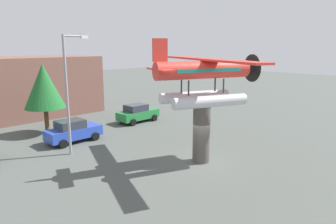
{
  "coord_description": "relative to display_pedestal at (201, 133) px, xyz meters",
  "views": [
    {
      "loc": [
        -15.04,
        -11.94,
        7.35
      ],
      "look_at": [
        0.0,
        3.0,
        2.82
      ],
      "focal_mm": 33.27,
      "sensor_mm": 36.0,
      "label": 1
    }
  ],
  "objects": [
    {
      "name": "ground_plane",
      "position": [
        0.0,
        0.0,
        -1.88
      ],
      "size": [
        140.0,
        140.0,
        0.0
      ],
      "primitive_type": "plane",
      "color": "#4C514C"
    },
    {
      "name": "display_pedestal",
      "position": [
        0.0,
        0.0,
        0.0
      ],
      "size": [
        1.1,
        1.1,
        3.76
      ],
      "primitive_type": "cylinder",
      "color": "#4C4742",
      "rests_on": "ground"
    },
    {
      "name": "floatplane_monument",
      "position": [
        0.12,
        -0.05,
        3.55
      ],
      "size": [
        7.18,
        10.03,
        4.0
      ],
      "rotation": [
        0.0,
        0.0,
        -0.39
      ],
      "color": "silver",
      "rests_on": "display_pedestal"
    },
    {
      "name": "car_mid_blue",
      "position": [
        -3.73,
        9.69,
        -1.0
      ],
      "size": [
        4.2,
        2.02,
        1.76
      ],
      "color": "#2847B7",
      "rests_on": "ground"
    },
    {
      "name": "car_far_green",
      "position": [
        3.98,
        11.17,
        -1.0
      ],
      "size": [
        4.2,
        2.02,
        1.76
      ],
      "color": "#237A38",
      "rests_on": "ground"
    },
    {
      "name": "streetlight_primary",
      "position": [
        -5.07,
        7.26,
        2.79
      ],
      "size": [
        1.84,
        0.28,
        8.07
      ],
      "color": "gray",
      "rests_on": "ground"
    },
    {
      "name": "storefront_building",
      "position": [
        -1.8,
        22.0,
        1.22
      ],
      "size": [
        13.07,
        7.91,
        6.2
      ],
      "primitive_type": "cube",
      "color": "brown",
      "rests_on": "ground"
    },
    {
      "name": "tree_east",
      "position": [
        -4.08,
        13.5,
        2.16
      ],
      "size": [
        3.31,
        3.31,
        5.9
      ],
      "color": "brown",
      "rests_on": "ground"
    }
  ]
}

